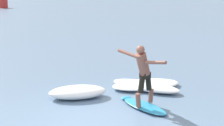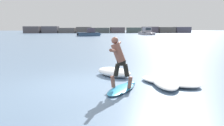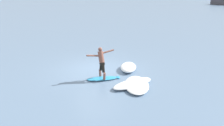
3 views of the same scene
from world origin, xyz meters
TOP-DOWN VIEW (x-y plane):
  - ground_plane at (0.00, 0.00)m, footprint 200.00×200.00m
  - surfboard at (1.50, -0.65)m, footprint 1.36×1.84m
  - surfer at (1.40, -0.66)m, footprint 0.81×1.55m
  - wave_foam_at_tail at (1.38, 1.42)m, footprint 1.82×1.88m
  - wave_foam_at_nose at (3.34, 0.07)m, footprint 2.48×2.44m
  - wave_foam_beside at (3.13, 0.00)m, footprint 1.13×2.44m

SIDE VIEW (x-z plane):
  - ground_plane at x=0.00m, z-range 0.00..0.00m
  - surfboard at x=1.50m, z-range -0.07..0.17m
  - wave_foam_at_nose at x=3.34m, z-range 0.00..0.20m
  - wave_foam_beside at x=3.13m, z-range 0.00..0.24m
  - wave_foam_at_tail at x=1.38m, z-range 0.00..0.36m
  - surfer at x=1.40m, z-range 0.24..1.89m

